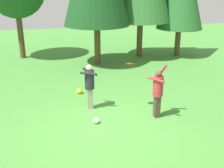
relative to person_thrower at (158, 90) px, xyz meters
The scene contains 6 objects.
ground_plane 2.21m from the person_thrower, 167.55° to the right, with size 40.00×40.00×0.00m, color #478C38.
person_thrower is the anchor object (origin of this frame).
person_catcher 2.40m from the person_thrower, 152.04° to the left, with size 0.66×0.60×1.65m.
frisbee 1.29m from the person_thrower, 133.96° to the left, with size 0.36×0.36×0.09m.
ball_yellow 3.62m from the person_thrower, 132.50° to the left, with size 0.23×0.23×0.23m, color yellow.
ball_white 2.26m from the person_thrower, behind, with size 0.21×0.21×0.21m, color white.
Camera 1 is at (-1.29, -7.57, 4.36)m, focal length 44.42 mm.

